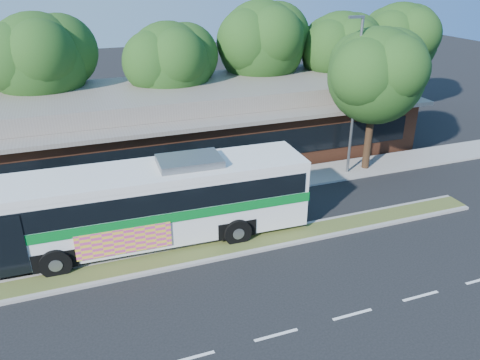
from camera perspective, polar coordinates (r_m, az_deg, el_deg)
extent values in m
plane|color=black|center=(20.42, -1.38, -9.36)|extent=(120.00, 120.00, 0.00)
cube|color=#4B5825|center=(20.86, -1.92, -8.32)|extent=(26.00, 1.10, 0.15)
cube|color=gray|center=(25.74, -5.99, -1.70)|extent=(44.00, 2.60, 0.12)
cube|color=#5C2F1D|center=(31.15, -9.19, 5.94)|extent=(32.00, 10.00, 3.20)
cube|color=slate|center=(30.65, -9.41, 8.98)|extent=(33.20, 11.20, 0.24)
cube|color=slate|center=(30.49, -9.49, 10.12)|extent=(30.00, 8.00, 1.00)
cube|color=black|center=(26.48, -7.00, 2.91)|extent=(30.00, 0.06, 1.60)
cylinder|color=slate|center=(27.54, 13.78, 9.38)|extent=(0.16, 0.16, 9.00)
cube|color=slate|center=(26.55, 14.03, 18.73)|extent=(0.90, 0.18, 0.14)
cylinder|color=black|center=(33.43, -22.21, 6.61)|extent=(0.44, 0.44, 4.20)
sphere|color=#214316|center=(32.56, -23.32, 13.12)|extent=(6.00, 6.00, 6.00)
sphere|color=#214316|center=(32.89, -21.05, 14.43)|extent=(4.68, 4.68, 4.68)
cylinder|color=black|center=(33.11, -8.23, 7.65)|extent=(0.44, 0.44, 3.78)
sphere|color=#214316|center=(32.27, -8.62, 13.72)|extent=(5.60, 5.60, 5.60)
sphere|color=#214316|center=(32.86, -6.61, 14.82)|extent=(4.37, 4.37, 4.37)
cylinder|color=black|center=(35.94, 2.48, 9.75)|extent=(0.44, 0.44, 4.41)
sphere|color=#214316|center=(35.12, 2.61, 16.18)|extent=(6.20, 6.20, 6.20)
sphere|color=#214316|center=(36.02, 4.47, 17.14)|extent=(4.84, 4.84, 4.84)
cylinder|color=black|center=(37.81, 11.63, 9.60)|extent=(0.44, 0.44, 3.86)
sphere|color=#214316|center=(37.06, 12.12, 15.08)|extent=(5.80, 5.80, 5.80)
sphere|color=#214316|center=(38.05, 13.57, 15.90)|extent=(4.52, 4.52, 4.52)
cylinder|color=black|center=(41.94, 18.09, 10.54)|extent=(0.44, 0.44, 4.12)
sphere|color=#214316|center=(41.25, 18.81, 15.72)|extent=(6.00, 6.00, 6.00)
sphere|color=#214316|center=(42.38, 20.02, 16.43)|extent=(4.68, 4.68, 4.68)
cube|color=silver|center=(20.92, -10.53, -2.69)|extent=(13.75, 3.29, 3.14)
cube|color=black|center=(20.68, -9.73, -1.01)|extent=(12.65, 3.31, 0.94)
cube|color=silver|center=(20.31, -10.84, 0.91)|extent=(13.77, 3.31, 0.30)
cube|color=#046821|center=(20.96, -10.51, -2.92)|extent=(13.82, 3.36, 0.43)
cube|color=black|center=(22.38, 6.89, 1.53)|extent=(0.14, 2.38, 1.26)
cube|color=#C33982|center=(19.91, -13.92, -7.24)|extent=(3.87, 0.17, 1.14)
cube|color=slate|center=(20.45, -6.18, 2.29)|extent=(2.78, 1.90, 0.34)
cylinder|color=black|center=(20.33, -21.54, -9.39)|extent=(1.26, 0.45, 1.25)
cylinder|color=black|center=(22.79, -21.38, -5.50)|extent=(1.26, 0.45, 1.25)
cylinder|color=black|center=(20.98, -0.34, -6.32)|extent=(1.26, 0.45, 1.25)
cylinder|color=black|center=(23.37, -2.53, -2.89)|extent=(1.26, 0.45, 1.25)
cylinder|color=black|center=(29.17, 15.40, 5.01)|extent=(0.44, 0.44, 4.11)
sphere|color=#214316|center=(28.21, 16.25, 12.08)|extent=(5.46, 5.46, 5.46)
sphere|color=#214316|center=(29.17, 17.90, 13.15)|extent=(4.26, 4.26, 4.26)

